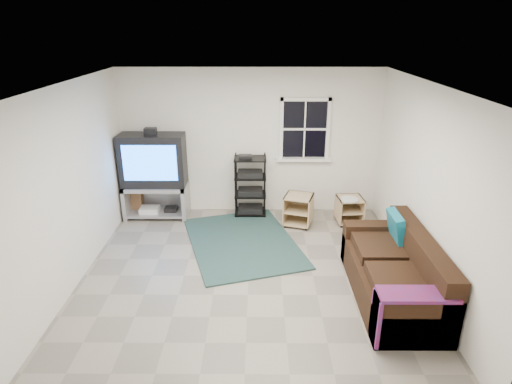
{
  "coord_description": "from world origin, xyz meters",
  "views": [
    {
      "loc": [
        0.13,
        -5.11,
        3.27
      ],
      "look_at": [
        0.1,
        0.4,
        1.1
      ],
      "focal_mm": 30.0,
      "sensor_mm": 36.0,
      "label": 1
    }
  ],
  "objects_px": {
    "tv_unit": "(154,169)",
    "side_table_left": "(299,208)",
    "av_rack": "(250,189)",
    "side_table_right": "(349,208)",
    "sofa": "(395,274)"
  },
  "relations": [
    {
      "from": "tv_unit",
      "to": "side_table_left",
      "type": "height_order",
      "value": "tv_unit"
    },
    {
      "from": "av_rack",
      "to": "side_table_right",
      "type": "height_order",
      "value": "av_rack"
    },
    {
      "from": "side_table_left",
      "to": "sofa",
      "type": "xyz_separation_m",
      "value": [
        1.02,
        -2.15,
        0.04
      ]
    },
    {
      "from": "side_table_right",
      "to": "side_table_left",
      "type": "bearing_deg",
      "value": -176.19
    },
    {
      "from": "side_table_left",
      "to": "sofa",
      "type": "distance_m",
      "value": 2.38
    },
    {
      "from": "av_rack",
      "to": "sofa",
      "type": "bearing_deg",
      "value": -53.65
    },
    {
      "from": "tv_unit",
      "to": "av_rack",
      "type": "height_order",
      "value": "tv_unit"
    },
    {
      "from": "tv_unit",
      "to": "av_rack",
      "type": "xyz_separation_m",
      "value": [
        1.69,
        0.07,
        -0.41
      ]
    },
    {
      "from": "side_table_left",
      "to": "sofa",
      "type": "bearing_deg",
      "value": -64.51
    },
    {
      "from": "side_table_left",
      "to": "av_rack",
      "type": "bearing_deg",
      "value": 155.04
    },
    {
      "from": "av_rack",
      "to": "side_table_left",
      "type": "bearing_deg",
      "value": -24.96
    },
    {
      "from": "av_rack",
      "to": "sofa",
      "type": "xyz_separation_m",
      "value": [
        1.87,
        -2.54,
        -0.16
      ]
    },
    {
      "from": "tv_unit",
      "to": "side_table_left",
      "type": "relative_size",
      "value": 2.85
    },
    {
      "from": "av_rack",
      "to": "sofa",
      "type": "relative_size",
      "value": 0.56
    },
    {
      "from": "tv_unit",
      "to": "side_table_right",
      "type": "distance_m",
      "value": 3.48
    }
  ]
}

